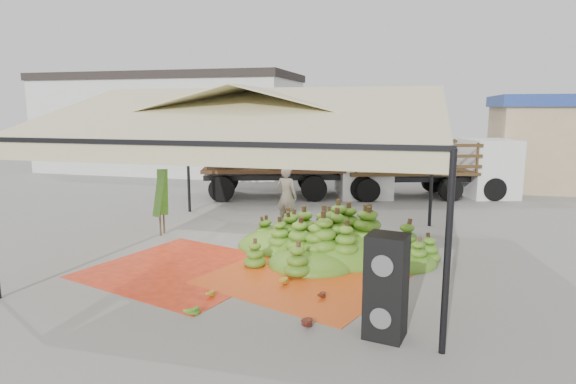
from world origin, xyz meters
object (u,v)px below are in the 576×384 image
(vendor, at_px, (287,196))
(truck_left, at_px, (304,158))
(truck_right, at_px, (436,162))
(speaker_stack, at_px, (386,287))
(banana_heap, at_px, (336,232))

(vendor, xyz_separation_m, truck_left, (-0.61, 5.01, 0.65))
(truck_left, distance_m, truck_right, 5.29)
(speaker_stack, xyz_separation_m, vendor, (-3.37, 6.62, 0.09))
(banana_heap, height_order, truck_right, truck_right)
(vendor, bearing_deg, truck_right, -111.29)
(vendor, xyz_separation_m, truck_right, (4.52, 6.30, 0.50))
(speaker_stack, xyz_separation_m, truck_left, (-3.98, 11.62, 0.74))
(banana_heap, xyz_separation_m, vendor, (-1.93, 2.52, 0.36))
(banana_heap, bearing_deg, truck_right, 73.63)
(vendor, bearing_deg, banana_heap, 141.86)
(truck_left, bearing_deg, speaker_stack, -88.12)
(banana_heap, distance_m, vendor, 3.19)
(banana_heap, relative_size, vendor, 2.85)
(speaker_stack, height_order, truck_right, truck_right)
(speaker_stack, distance_m, truck_left, 12.31)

